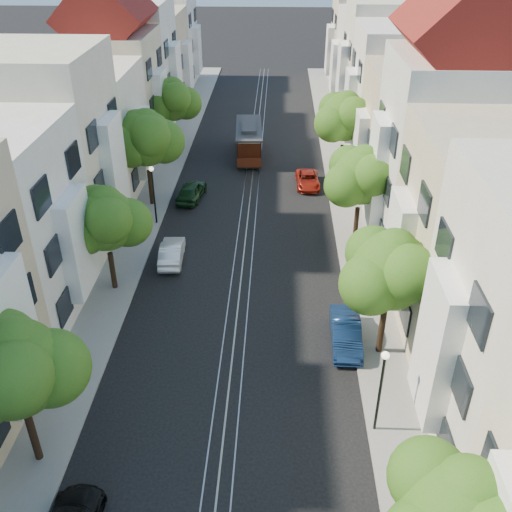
# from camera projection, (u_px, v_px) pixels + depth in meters

# --- Properties ---
(ground) EXTENTS (200.00, 200.00, 0.00)m
(ground) POSITION_uv_depth(u_px,v_px,m) (251.00, 190.00, 44.66)
(ground) COLOR black
(ground) RESTS_ON ground
(sidewalk_east) EXTENTS (2.50, 80.00, 0.12)m
(sidewalk_east) POSITION_uv_depth(u_px,v_px,m) (344.00, 190.00, 44.39)
(sidewalk_east) COLOR gray
(sidewalk_east) RESTS_ON ground
(sidewalk_west) EXTENTS (2.50, 80.00, 0.12)m
(sidewalk_west) POSITION_uv_depth(u_px,v_px,m) (159.00, 187.00, 44.87)
(sidewalk_west) COLOR gray
(sidewalk_west) RESTS_ON ground
(rail_left) EXTENTS (0.06, 80.00, 0.02)m
(rail_left) POSITION_uv_depth(u_px,v_px,m) (244.00, 189.00, 44.68)
(rail_left) COLOR gray
(rail_left) RESTS_ON ground
(rail_slot) EXTENTS (0.06, 80.00, 0.02)m
(rail_slot) POSITION_uv_depth(u_px,v_px,m) (251.00, 189.00, 44.66)
(rail_slot) COLOR gray
(rail_slot) RESTS_ON ground
(rail_right) EXTENTS (0.06, 80.00, 0.02)m
(rail_right) POSITION_uv_depth(u_px,v_px,m) (258.00, 190.00, 44.64)
(rail_right) COLOR gray
(rail_right) RESTS_ON ground
(lane_line) EXTENTS (0.08, 80.00, 0.01)m
(lane_line) POSITION_uv_depth(u_px,v_px,m) (251.00, 189.00, 44.66)
(lane_line) COLOR tan
(lane_line) RESTS_ON ground
(townhouses_east) EXTENTS (7.75, 72.00, 12.00)m
(townhouses_east) POSITION_uv_depth(u_px,v_px,m) (413.00, 128.00, 41.51)
(townhouses_east) COLOR beige
(townhouses_east) RESTS_ON ground
(townhouses_west) EXTENTS (7.75, 72.00, 11.76)m
(townhouses_west) POSITION_uv_depth(u_px,v_px,m) (91.00, 125.00, 42.35)
(townhouses_west) COLOR silver
(townhouses_west) RESTS_ON ground
(tree_e_b) EXTENTS (4.93, 4.08, 6.68)m
(tree_e_b) POSITION_uv_depth(u_px,v_px,m) (391.00, 272.00, 25.71)
(tree_e_b) COLOR black
(tree_e_b) RESTS_ON ground
(tree_e_c) EXTENTS (4.84, 3.99, 6.52)m
(tree_e_c) POSITION_uv_depth(u_px,v_px,m) (362.00, 178.00, 35.18)
(tree_e_c) COLOR black
(tree_e_c) RESTS_ON ground
(tree_e_d) EXTENTS (5.01, 4.16, 6.85)m
(tree_e_d) POSITION_uv_depth(u_px,v_px,m) (345.00, 118.00, 44.44)
(tree_e_d) COLOR black
(tree_e_d) RESTS_ON ground
(tree_w_a) EXTENTS (4.93, 4.08, 6.68)m
(tree_w_a) POSITION_uv_depth(u_px,v_px,m) (15.00, 370.00, 20.21)
(tree_w_a) COLOR black
(tree_w_a) RESTS_ON ground
(tree_w_b) EXTENTS (4.72, 3.87, 6.27)m
(tree_w_b) POSITION_uv_depth(u_px,v_px,m) (106.00, 221.00, 30.64)
(tree_w_b) COLOR black
(tree_w_b) RESTS_ON ground
(tree_w_c) EXTENTS (5.13, 4.28, 7.09)m
(tree_w_c) POSITION_uv_depth(u_px,v_px,m) (146.00, 139.00, 39.69)
(tree_w_c) COLOR black
(tree_w_c) RESTS_ON ground
(tree_w_d) EXTENTS (4.84, 3.99, 6.52)m
(tree_w_d) POSITION_uv_depth(u_px,v_px,m) (173.00, 101.00, 49.33)
(tree_w_d) COLOR black
(tree_w_d) RESTS_ON ground
(lamp_east) EXTENTS (0.32, 0.32, 4.16)m
(lamp_east) POSITION_uv_depth(u_px,v_px,m) (382.00, 380.00, 22.47)
(lamp_east) COLOR black
(lamp_east) RESTS_ON ground
(lamp_west) EXTENTS (0.32, 0.32, 4.16)m
(lamp_west) POSITION_uv_depth(u_px,v_px,m) (153.00, 187.00, 38.27)
(lamp_west) COLOR black
(lamp_west) RESTS_ON ground
(cable_car) EXTENTS (2.59, 7.17, 2.72)m
(cable_car) POSITION_uv_depth(u_px,v_px,m) (249.00, 139.00, 49.90)
(cable_car) COLOR black
(cable_car) RESTS_ON ground
(parked_car_e_mid) EXTENTS (1.48, 4.10, 1.34)m
(parked_car_e_mid) POSITION_uv_depth(u_px,v_px,m) (346.00, 333.00, 28.43)
(parked_car_e_mid) COLOR #0D2042
(parked_car_e_mid) RESTS_ON ground
(parked_car_e_far) EXTENTS (1.92, 3.91, 1.07)m
(parked_car_e_far) POSITION_uv_depth(u_px,v_px,m) (308.00, 180.00, 44.94)
(parked_car_e_far) COLOR maroon
(parked_car_e_far) RESTS_ON ground
(parked_car_w_mid) EXTENTS (1.54, 3.87, 1.25)m
(parked_car_w_mid) POSITION_uv_depth(u_px,v_px,m) (172.00, 252.00, 35.25)
(parked_car_w_mid) COLOR silver
(parked_car_w_mid) RESTS_ON ground
(parked_car_w_far) EXTENTS (2.15, 4.19, 1.36)m
(parked_car_w_far) POSITION_uv_depth(u_px,v_px,m) (191.00, 191.00, 42.87)
(parked_car_w_far) COLOR #143218
(parked_car_w_far) RESTS_ON ground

